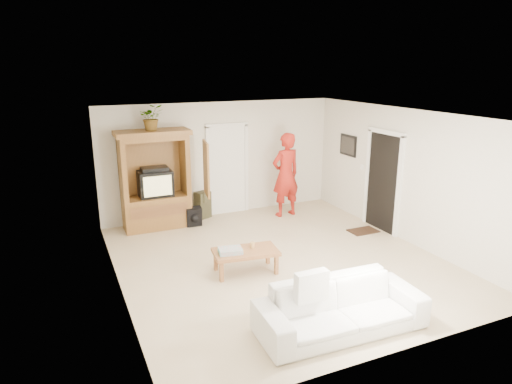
# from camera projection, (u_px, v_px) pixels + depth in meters

# --- Properties ---
(floor) EXTENTS (6.00, 6.00, 0.00)m
(floor) POSITION_uv_depth(u_px,v_px,m) (279.00, 261.00, 8.19)
(floor) COLOR tan
(floor) RESTS_ON ground
(ceiling) EXTENTS (6.00, 6.00, 0.00)m
(ceiling) POSITION_uv_depth(u_px,v_px,m) (281.00, 115.00, 7.49)
(ceiling) COLOR white
(ceiling) RESTS_ON floor
(wall_back) EXTENTS (5.50, 0.00, 5.50)m
(wall_back) POSITION_uv_depth(u_px,v_px,m) (221.00, 159.00, 10.48)
(wall_back) COLOR silver
(wall_back) RESTS_ON floor
(wall_front) EXTENTS (5.50, 0.00, 5.50)m
(wall_front) POSITION_uv_depth(u_px,v_px,m) (399.00, 255.00, 5.21)
(wall_front) COLOR silver
(wall_front) RESTS_ON floor
(wall_left) EXTENTS (0.00, 6.00, 6.00)m
(wall_left) POSITION_uv_depth(u_px,v_px,m) (115.00, 211.00, 6.76)
(wall_left) COLOR silver
(wall_left) RESTS_ON floor
(wall_right) EXTENTS (0.00, 6.00, 6.00)m
(wall_right) POSITION_uv_depth(u_px,v_px,m) (405.00, 176.00, 8.92)
(wall_right) COLOR silver
(wall_right) RESTS_ON floor
(armoire) EXTENTS (1.82, 1.14, 2.10)m
(armoire) POSITION_uv_depth(u_px,v_px,m) (157.00, 186.00, 9.67)
(armoire) COLOR brown
(armoire) RESTS_ON floor
(door_back) EXTENTS (0.85, 0.05, 2.04)m
(door_back) POSITION_uv_depth(u_px,v_px,m) (227.00, 171.00, 10.59)
(door_back) COLOR white
(door_back) RESTS_ON floor
(doorway_right) EXTENTS (0.05, 0.90, 2.04)m
(doorway_right) POSITION_uv_depth(u_px,v_px,m) (383.00, 183.00, 9.52)
(doorway_right) COLOR black
(doorway_right) RESTS_ON floor
(framed_picture) EXTENTS (0.03, 0.60, 0.48)m
(framed_picture) POSITION_uv_depth(u_px,v_px,m) (348.00, 145.00, 10.50)
(framed_picture) COLOR black
(framed_picture) RESTS_ON wall_right
(doormat) EXTENTS (0.60, 0.40, 0.02)m
(doormat) POSITION_uv_depth(u_px,v_px,m) (363.00, 231.00, 9.62)
(doormat) COLOR #382316
(doormat) RESTS_ON floor
(plant) EXTENTS (0.50, 0.44, 0.53)m
(plant) POSITION_uv_depth(u_px,v_px,m) (151.00, 117.00, 9.24)
(plant) COLOR #4C7238
(plant) RESTS_ON armoire
(man) EXTENTS (0.76, 0.55, 1.94)m
(man) POSITION_uv_depth(u_px,v_px,m) (286.00, 175.00, 10.41)
(man) COLOR #A51F16
(man) RESTS_ON floor
(sofa) EXTENTS (2.27, 0.97, 0.65)m
(sofa) POSITION_uv_depth(u_px,v_px,m) (341.00, 307.00, 5.98)
(sofa) COLOR silver
(sofa) RESTS_ON floor
(coffee_table) EXTENTS (1.14, 0.72, 0.40)m
(coffee_table) POSITION_uv_depth(u_px,v_px,m) (246.00, 253.00, 7.65)
(coffee_table) COLOR olive
(coffee_table) RESTS_ON floor
(towel) EXTENTS (0.42, 0.34, 0.08)m
(towel) POSITION_uv_depth(u_px,v_px,m) (230.00, 251.00, 7.52)
(towel) COLOR #EE4F6A
(towel) RESTS_ON coffee_table
(candle) EXTENTS (0.08, 0.08, 0.10)m
(candle) POSITION_uv_depth(u_px,v_px,m) (252.00, 245.00, 7.72)
(candle) COLOR tan
(candle) RESTS_ON coffee_table
(backpack_black) EXTENTS (0.34, 0.22, 0.41)m
(backpack_black) POSITION_uv_depth(u_px,v_px,m) (194.00, 217.00, 9.89)
(backpack_black) COLOR black
(backpack_black) RESTS_ON floor
(backpack_olive) EXTENTS (0.39, 0.35, 0.61)m
(backpack_olive) POSITION_uv_depth(u_px,v_px,m) (203.00, 205.00, 10.41)
(backpack_olive) COLOR #47442B
(backpack_olive) RESTS_ON floor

